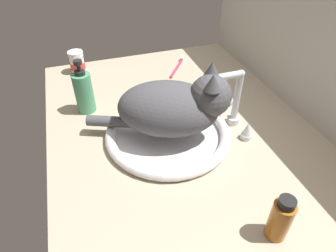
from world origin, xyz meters
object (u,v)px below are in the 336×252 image
at_px(cat, 176,106).
at_px(pill_bottle, 77,63).
at_px(faucet, 233,104).
at_px(soap_pump_bottle, 84,92).
at_px(sink_basin, 168,133).
at_px(toothbrush, 177,66).
at_px(amber_bottle, 280,219).

bearing_deg(cat, pill_bottle, -154.92).
xyz_separation_m(faucet, soap_pump_bottle, (-0.21, -0.42, -0.00)).
relative_size(sink_basin, cat, 0.94).
bearing_deg(pill_bottle, toothbrush, 76.32).
height_order(sink_basin, pill_bottle, pill_bottle).
distance_m(sink_basin, toothbrush, 0.43).
xyz_separation_m(sink_basin, cat, (0.01, 0.02, 0.10)).
relative_size(faucet, pill_bottle, 2.21).
distance_m(soap_pump_bottle, pill_bottle, 0.28).
bearing_deg(toothbrush, amber_bottle, -4.42).
bearing_deg(sink_basin, pill_bottle, -156.57).
height_order(sink_basin, soap_pump_bottle, soap_pump_bottle).
bearing_deg(amber_bottle, sink_basin, -162.84).
relative_size(pill_bottle, toothbrush, 0.58).
distance_m(sink_basin, soap_pump_bottle, 0.30).
height_order(faucet, pill_bottle, faucet).
bearing_deg(amber_bottle, soap_pump_bottle, -150.90).
xyz_separation_m(faucet, pill_bottle, (-0.49, -0.42, -0.03)).
relative_size(faucet, toothbrush, 1.29).
xyz_separation_m(faucet, cat, (0.01, -0.18, 0.04)).
height_order(faucet, amber_bottle, faucet).
relative_size(sink_basin, soap_pump_bottle, 2.04).
bearing_deg(soap_pump_bottle, sink_basin, 44.65).
bearing_deg(soap_pump_bottle, amber_bottle, 29.10).
height_order(faucet, toothbrush, faucet).
distance_m(soap_pump_bottle, toothbrush, 0.43).
xyz_separation_m(faucet, toothbrush, (-0.40, -0.03, -0.07)).
bearing_deg(sink_basin, faucet, 90.00).
relative_size(faucet, amber_bottle, 1.65).
distance_m(faucet, amber_bottle, 0.38).
bearing_deg(cat, faucet, 92.79).
distance_m(soap_pump_bottle, amber_bottle, 0.67).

